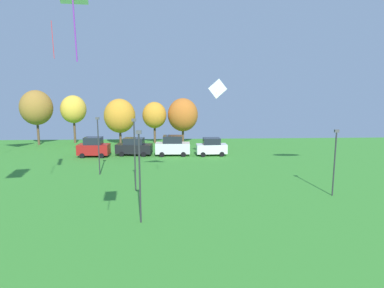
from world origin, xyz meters
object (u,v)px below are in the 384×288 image
(treeline_tree_1, at_px, (73,109))
(kite_flying_5, at_px, (49,10))
(light_post_2, at_px, (335,158))
(parked_car_second_from_left, at_px, (134,147))
(parked_car_rightmost_in_row, at_px, (212,147))
(parked_car_leftmost, at_px, (94,147))
(light_post_3, at_px, (140,171))
(treeline_tree_3, at_px, (154,115))
(parked_car_third_from_left, at_px, (173,146))
(light_post_0, at_px, (135,151))
(light_post_1, at_px, (98,142))
(treeline_tree_4, at_px, (183,115))
(treeline_tree_0, at_px, (36,108))
(treeline_tree_2, at_px, (120,116))
(kite_flying_6, at_px, (218,89))

(treeline_tree_1, bearing_deg, kite_flying_5, -77.60)
(kite_flying_5, bearing_deg, light_post_2, -14.93)
(parked_car_second_from_left, distance_m, parked_car_rightmost_in_row, 10.32)
(parked_car_leftmost, distance_m, treeline_tree_1, 13.33)
(light_post_3, xyz_separation_m, treeline_tree_3, (-1.07, 32.97, 0.98))
(light_post_3, relative_size, treeline_tree_1, 0.82)
(parked_car_second_from_left, height_order, parked_car_third_from_left, parked_car_third_from_left)
(parked_car_leftmost, distance_m, light_post_0, 16.83)
(parked_car_rightmost_in_row, distance_m, light_post_0, 17.43)
(light_post_3, bearing_deg, parked_car_leftmost, 110.58)
(light_post_0, distance_m, light_post_2, 16.88)
(light_post_1, bearing_deg, kite_flying_5, -160.10)
(parked_car_rightmost_in_row, height_order, light_post_3, light_post_3)
(parked_car_rightmost_in_row, bearing_deg, treeline_tree_1, 149.36)
(parked_car_rightmost_in_row, height_order, light_post_1, light_post_1)
(kite_flying_5, height_order, treeline_tree_4, kite_flying_5)
(kite_flying_5, xyz_separation_m, light_post_0, (8.02, -4.41, -12.43))
(treeline_tree_1, relative_size, treeline_tree_3, 1.16)
(light_post_2, bearing_deg, light_post_1, 159.46)
(light_post_0, height_order, treeline_tree_0, treeline_tree_0)
(parked_car_leftmost, bearing_deg, light_post_0, -61.88)
(treeline_tree_1, bearing_deg, parked_car_third_from_left, -34.47)
(light_post_3, relative_size, treeline_tree_2, 0.87)
(parked_car_third_from_left, height_order, light_post_1, light_post_1)
(light_post_0, height_order, treeline_tree_4, treeline_tree_4)
(kite_flying_6, height_order, treeline_tree_2, kite_flying_6)
(parked_car_rightmost_in_row, height_order, treeline_tree_4, treeline_tree_4)
(parked_car_third_from_left, height_order, light_post_2, light_post_2)
(kite_flying_5, distance_m, parked_car_second_from_left, 19.58)
(parked_car_third_from_left, height_order, light_post_0, light_post_0)
(treeline_tree_3, height_order, treeline_tree_4, treeline_tree_4)
(light_post_3, height_order, treeline_tree_2, treeline_tree_2)
(light_post_3, bearing_deg, treeline_tree_3, 91.86)
(parked_car_leftmost, height_order, parked_car_rightmost_in_row, parked_car_leftmost)
(parked_car_third_from_left, height_order, light_post_3, light_post_3)
(parked_car_third_from_left, xyz_separation_m, treeline_tree_0, (-21.16, 9.42, 4.52))
(parked_car_second_from_left, bearing_deg, kite_flying_6, -24.06)
(kite_flying_6, bearing_deg, parked_car_rightmost_in_row, 90.26)
(light_post_2, relative_size, light_post_3, 0.89)
(parked_car_rightmost_in_row, xyz_separation_m, light_post_3, (-7.09, -22.39, 2.38))
(light_post_3, distance_m, treeline_tree_3, 33.00)
(kite_flying_5, bearing_deg, treeline_tree_0, 116.15)
(parked_car_second_from_left, height_order, light_post_0, light_post_0)
(light_post_2, bearing_deg, treeline_tree_1, 136.01)
(parked_car_leftmost, bearing_deg, kite_flying_5, -91.93)
(kite_flying_5, height_order, treeline_tree_1, kite_flying_5)
(parked_car_leftmost, distance_m, parked_car_third_from_left, 10.31)
(treeline_tree_3, bearing_deg, light_post_3, -88.14)
(treeline_tree_1, height_order, treeline_tree_4, treeline_tree_1)
(treeline_tree_3, bearing_deg, treeline_tree_2, -170.69)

